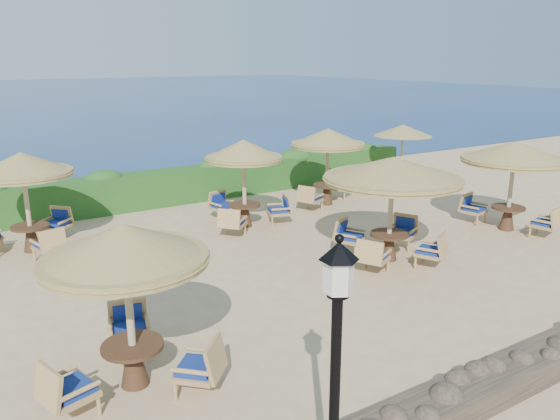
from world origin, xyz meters
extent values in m
plane|color=tan|center=(0.00, 0.00, 0.00)|extent=(120.00, 120.00, 0.00)
plane|color=navy|center=(0.00, 70.00, 0.00)|extent=(160.00, 160.00, 0.00)
cube|color=#1B4717|center=(0.00, 7.20, 0.60)|extent=(18.00, 0.90, 1.20)
cube|color=brown|center=(0.00, -6.20, 0.22)|extent=(15.00, 0.65, 0.44)
cylinder|color=black|center=(-4.80, -6.80, 1.55)|extent=(0.11, 0.11, 2.40)
cylinder|color=silver|center=(-4.80, -6.80, 2.98)|extent=(0.30, 0.30, 0.36)
cone|color=black|center=(-4.80, -6.80, 3.22)|extent=(0.40, 0.40, 0.18)
cylinder|color=tan|center=(7.80, 5.20, 1.10)|extent=(0.10, 0.10, 2.20)
cone|color=olive|center=(7.80, 5.20, 2.18)|extent=(2.30, 2.30, 0.45)
cylinder|color=tan|center=(-5.78, -3.01, 1.20)|extent=(0.12, 0.12, 2.40)
cone|color=olive|center=(-5.78, -3.01, 2.38)|extent=(2.51, 2.51, 0.55)
cylinder|color=olive|center=(-5.78, -3.01, 2.10)|extent=(2.46, 2.46, 0.14)
cylinder|color=#472C19|center=(-5.78, -3.01, 0.68)|extent=(0.96, 0.96, 0.06)
cone|color=#472C19|center=(-5.78, -3.01, 0.33)|extent=(0.44, 0.44, 0.64)
cylinder|color=tan|center=(1.41, -1.00, 1.20)|extent=(0.12, 0.12, 2.40)
cone|color=olive|center=(1.41, -1.00, 2.38)|extent=(3.43, 3.43, 0.55)
cylinder|color=olive|center=(1.41, -1.00, 2.10)|extent=(3.36, 3.36, 0.14)
cylinder|color=#472C19|center=(1.41, -1.00, 0.68)|extent=(0.96, 0.96, 0.06)
cone|color=#472C19|center=(1.41, -1.00, 0.33)|extent=(0.44, 0.44, 0.64)
cylinder|color=tan|center=(6.15, -0.99, 1.20)|extent=(0.12, 0.12, 2.40)
cone|color=olive|center=(6.15, -0.99, 2.38)|extent=(3.02, 3.02, 0.55)
cylinder|color=olive|center=(6.15, -0.99, 2.10)|extent=(2.96, 2.96, 0.14)
cylinder|color=#472C19|center=(6.15, -0.99, 0.68)|extent=(0.96, 0.96, 0.06)
cone|color=#472C19|center=(6.15, -0.99, 0.33)|extent=(0.44, 0.44, 0.64)
cylinder|color=tan|center=(-6.18, 4.49, 1.20)|extent=(0.12, 0.12, 2.40)
cone|color=olive|center=(-6.18, 4.49, 2.38)|extent=(2.50, 2.50, 0.55)
cylinder|color=olive|center=(-6.18, 4.49, 2.10)|extent=(2.45, 2.45, 0.14)
cylinder|color=#472C19|center=(-6.18, 4.49, 0.68)|extent=(0.96, 0.96, 0.06)
cone|color=#472C19|center=(-6.18, 4.49, 0.33)|extent=(0.44, 0.44, 0.64)
cylinder|color=tan|center=(-0.33, 3.44, 1.20)|extent=(0.12, 0.12, 2.40)
cone|color=olive|center=(-0.33, 3.44, 2.38)|extent=(2.31, 2.31, 0.55)
cylinder|color=olive|center=(-0.33, 3.44, 2.10)|extent=(2.26, 2.26, 0.14)
cylinder|color=#472C19|center=(-0.33, 3.44, 0.68)|extent=(0.96, 0.96, 0.06)
cone|color=#472C19|center=(-0.33, 3.44, 0.33)|extent=(0.44, 0.44, 0.64)
cylinder|color=tan|center=(3.35, 4.22, 1.20)|extent=(0.12, 0.12, 2.40)
cone|color=olive|center=(3.35, 4.22, 2.38)|extent=(2.56, 2.56, 0.55)
cylinder|color=olive|center=(3.35, 4.22, 2.10)|extent=(2.51, 2.51, 0.14)
cylinder|color=#472C19|center=(3.35, 4.22, 0.68)|extent=(0.96, 0.96, 0.06)
cone|color=#472C19|center=(3.35, 4.22, 0.33)|extent=(0.44, 0.44, 0.64)
camera|label=1|loc=(-7.84, -10.61, 4.98)|focal=35.00mm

